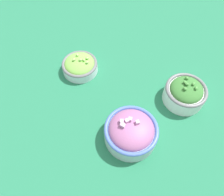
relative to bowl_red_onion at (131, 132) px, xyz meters
name	(u,v)px	position (x,y,z in m)	size (l,w,h in m)	color
ground_plane	(112,103)	(0.11, -0.08, -0.04)	(3.00, 3.00, 0.00)	#23704C
bowl_red_onion	(131,132)	(0.00, 0.00, 0.00)	(0.16, 0.16, 0.09)	#B2C1CC
bowl_lettuce	(80,65)	(0.29, -0.14, -0.01)	(0.13, 0.13, 0.06)	silver
bowl_broccoli	(185,93)	(-0.08, -0.21, 0.00)	(0.14, 0.14, 0.09)	white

